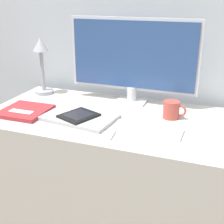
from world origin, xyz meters
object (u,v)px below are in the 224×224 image
monitor (133,58)px  coffee_mug (172,110)px  ereader (79,115)px  keyboard (147,130)px  pen (114,132)px  laptop (80,117)px  notebook (25,111)px  desk_lamp (42,60)px

monitor → coffee_mug: bearing=-31.9°
monitor → ereader: 0.41m
keyboard → pen: bearing=-151.2°
keyboard → laptop: 0.32m
notebook → monitor: bearing=37.1°
monitor → coffee_mug: size_ratio=6.23×
keyboard → ereader: ereader is taller
laptop → ereader: (0.00, -0.01, 0.01)m
ereader → keyboard: bearing=-2.0°
coffee_mug → pen: 0.31m
monitor → desk_lamp: monitor is taller
ereader → notebook: size_ratio=0.89×
notebook → keyboard: bearing=-0.1°
monitor → laptop: monitor is taller
coffee_mug → desk_lamp: bearing=171.1°
desk_lamp → notebook: size_ratio=1.44×
keyboard → notebook: (-0.60, 0.00, 0.00)m
ereader → coffee_mug: coffee_mug is taller
keyboard → coffee_mug: 0.20m
keyboard → monitor: bearing=117.2°
notebook → pen: notebook is taller
ereader → pen: size_ratio=1.39×
monitor → ereader: monitor is taller
laptop → coffee_mug: coffee_mug is taller
pen → notebook: bearing=172.0°
laptop → keyboard: bearing=-4.1°
notebook → pen: (0.48, -0.07, -0.00)m
ereader → coffee_mug: 0.42m
notebook → laptop: bearing=4.6°
keyboard → coffee_mug: bearing=69.7°
keyboard → desk_lamp: 0.76m
coffee_mug → pen: coffee_mug is taller
monitor → keyboard: size_ratio=2.27×
coffee_mug → pen: size_ratio=0.76×
monitor → ereader: size_ratio=3.42×
notebook → pen: 0.48m
ereader → notebook: bearing=-177.8°
desk_lamp → pen: size_ratio=2.24×
desk_lamp → notebook: 0.36m
keyboard → coffee_mug: (0.07, 0.18, 0.03)m
monitor → laptop: 0.41m
monitor → notebook: 0.59m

